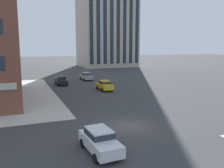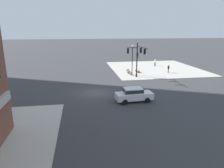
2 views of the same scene
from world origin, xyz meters
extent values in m
plane|color=#38383A|center=(0.00, 0.00, 0.00)|extent=(320.00, 320.00, 0.00)
cube|color=#B7B2A8|center=(16.00, -14.50, 0.00)|extent=(20.00, 19.00, 0.02)
cylinder|color=black|center=(8.29, -8.19, 0.25)|extent=(0.32, 0.32, 0.50)
cylinder|color=black|center=(8.29, -8.19, 3.05)|extent=(0.20, 0.20, 6.09)
cylinder|color=black|center=(5.61, -8.19, 5.58)|extent=(5.37, 0.12, 0.12)
cylinder|color=black|center=(8.29, -7.29, 5.28)|extent=(0.11, 1.80, 0.11)
cube|color=black|center=(6.23, -8.19, 5.03)|extent=(0.28, 0.28, 0.90)
sphere|color=#282828|center=(6.23, -8.35, 5.31)|extent=(0.18, 0.18, 0.18)
sphere|color=#282828|center=(6.23, -8.35, 5.03)|extent=(0.18, 0.18, 0.18)
sphere|color=green|center=(6.23, -8.35, 4.75)|extent=(0.18, 0.18, 0.18)
cube|color=black|center=(4.16, -8.19, 5.03)|extent=(0.28, 0.28, 0.90)
sphere|color=#282828|center=(4.16, -8.35, 5.31)|extent=(0.18, 0.18, 0.18)
sphere|color=#282828|center=(4.16, -8.35, 5.03)|extent=(0.18, 0.18, 0.18)
sphere|color=green|center=(4.16, -8.35, 4.75)|extent=(0.18, 0.18, 0.18)
cube|color=black|center=(8.09, -8.19, 3.98)|extent=(0.28, 0.28, 0.90)
sphere|color=#282828|center=(7.93, -8.19, 4.26)|extent=(0.18, 0.18, 0.18)
sphere|color=#282828|center=(7.93, -8.19, 3.98)|extent=(0.18, 0.18, 0.18)
sphere|color=green|center=(7.93, -8.19, 3.70)|extent=(0.18, 0.18, 0.18)
cube|color=black|center=(8.29, -6.49, 4.73)|extent=(0.28, 0.28, 0.90)
sphere|color=#282828|center=(8.29, -6.65, 5.01)|extent=(0.18, 0.18, 0.18)
sphere|color=#282828|center=(8.29, -6.65, 4.73)|extent=(0.18, 0.18, 0.18)
sphere|color=green|center=(8.29, -6.65, 4.45)|extent=(0.18, 0.18, 0.18)
sphere|color=gray|center=(9.91, -7.61, 0.31)|extent=(0.62, 0.62, 0.62)
sphere|color=gray|center=(11.25, -7.44, 0.31)|extent=(0.62, 0.62, 0.62)
sphere|color=gray|center=(12.99, -7.68, 0.31)|extent=(0.62, 0.62, 0.62)
cube|color=tan|center=(12.22, -9.51, 0.44)|extent=(1.81, 0.51, 0.10)
cube|color=#665B51|center=(11.52, -9.52, 0.20)|extent=(0.25, 0.41, 0.39)
cube|color=#665B51|center=(12.92, -9.50, 0.20)|extent=(0.25, 0.41, 0.39)
cylinder|color=#333333|center=(18.40, -15.47, 0.42)|extent=(0.13, 0.13, 0.84)
cylinder|color=#333333|center=(18.28, -15.60, 0.42)|extent=(0.13, 0.13, 0.84)
cube|color=white|center=(18.34, -15.53, 1.14)|extent=(0.38, 0.38, 0.60)
cylinder|color=white|center=(18.50, -15.37, 1.17)|extent=(0.09, 0.09, 0.57)
cylinder|color=white|center=(18.18, -15.70, 1.17)|extent=(0.09, 0.09, 0.57)
sphere|color=beige|center=(18.34, -15.53, 1.58)|extent=(0.23, 0.23, 0.23)
cylinder|color=gray|center=(10.66, -15.35, 0.41)|extent=(0.13, 0.13, 0.81)
cylinder|color=gray|center=(10.75, -15.51, 0.41)|extent=(0.13, 0.13, 0.81)
cube|color=black|center=(10.71, -15.43, 1.10)|extent=(0.34, 0.39, 0.58)
cylinder|color=black|center=(10.59, -15.23, 1.13)|extent=(0.09, 0.09, 0.55)
cylinder|color=black|center=(10.82, -15.63, 1.13)|extent=(0.09, 0.09, 0.55)
sphere|color=#997051|center=(10.71, -15.43, 1.53)|extent=(0.22, 0.22, 0.22)
cylinder|color=black|center=(10.00, -7.79, 2.64)|extent=(0.14, 0.14, 5.28)
sphere|color=white|center=(10.00, -7.79, 5.46)|extent=(0.36, 0.36, 0.36)
cube|color=silver|center=(-4.31, -4.32, 0.70)|extent=(2.02, 4.50, 0.76)
cube|color=silver|center=(-4.32, -4.17, 1.38)|extent=(1.62, 2.20, 0.60)
cube|color=#232D38|center=(-4.32, -4.17, 1.38)|extent=(1.66, 2.29, 0.40)
cylinder|color=black|center=(-3.39, -5.63, 0.32)|extent=(0.26, 0.65, 0.64)
cylinder|color=black|center=(-5.06, -5.73, 0.32)|extent=(0.26, 0.65, 0.64)
cylinder|color=black|center=(-3.55, -2.90, 0.32)|extent=(0.26, 0.65, 0.64)
cylinder|color=black|center=(-5.22, -3.00, 0.32)|extent=(0.26, 0.65, 0.64)
camera|label=1|loc=(-9.45, -19.48, 7.40)|focal=38.58mm
camera|label=2|loc=(-26.71, 1.99, 8.42)|focal=32.58mm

